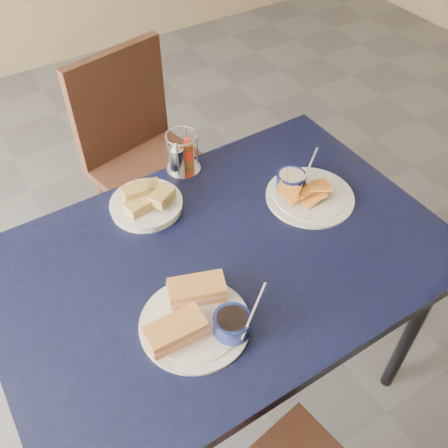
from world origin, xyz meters
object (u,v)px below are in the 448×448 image
dining_table (222,270)px  condiment_caddy (181,156)px  plantain_plate (303,190)px  bread_basket (146,202)px  chair_far (143,145)px  sandwich_plate (198,317)px

dining_table → condiment_caddy: size_ratio=9.07×
dining_table → plantain_plate: plantain_plate is taller
plantain_plate → condiment_caddy: (-0.25, 0.30, 0.04)m
bread_basket → chair_far: bearing=68.1°
chair_far → dining_table: bearing=-99.1°
condiment_caddy → plantain_plate: bearing=-49.8°
plantain_plate → dining_table: bearing=-167.5°
sandwich_plate → chair_far: bearing=73.4°
chair_far → bread_basket: 0.67m
plantain_plate → condiment_caddy: bearing=130.2°
chair_far → condiment_caddy: chair_far is taller
sandwich_plate → condiment_caddy: 0.58m
bread_basket → condiment_caddy: 0.20m
chair_far → plantain_plate: (0.20, -0.77, 0.25)m
dining_table → condiment_caddy: 0.40m
dining_table → chair_far: chair_far is taller
bread_basket → plantain_plate: bearing=-25.1°
dining_table → chair_far: bearing=80.9°
dining_table → condiment_caddy: bearing=78.0°
dining_table → sandwich_plate: 0.24m
chair_far → sandwich_plate: (-0.30, -1.00, 0.26)m
dining_table → plantain_plate: (0.33, 0.07, 0.08)m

